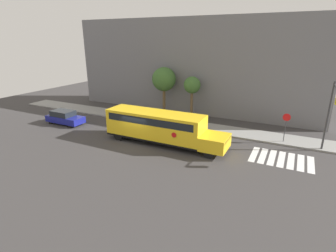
% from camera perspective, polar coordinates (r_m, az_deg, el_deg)
% --- Properties ---
extents(ground_plane, '(60.00, 60.00, 0.00)m').
position_cam_1_polar(ground_plane, '(24.58, -6.48, -3.43)').
color(ground_plane, '#3A3838').
extents(sidewalk_strip, '(44.00, 3.00, 0.15)m').
position_cam_1_polar(sidewalk_strip, '(29.87, 0.27, 0.86)').
color(sidewalk_strip, gray).
rests_on(sidewalk_strip, ground).
extents(building_backdrop, '(32.00, 4.00, 11.60)m').
position_cam_1_polar(building_backdrop, '(34.56, 5.20, 12.91)').
color(building_backdrop, slate).
rests_on(building_backdrop, ground).
extents(crosswalk_stripes, '(4.70, 3.20, 0.01)m').
position_cam_1_polar(crosswalk_stripes, '(22.91, 23.44, -6.62)').
color(crosswalk_stripes, white).
rests_on(crosswalk_stripes, ground).
extents(school_bus, '(11.29, 2.57, 2.88)m').
position_cam_1_polar(school_bus, '(23.62, -1.90, 0.04)').
color(school_bus, yellow).
rests_on(school_bus, ground).
extents(parked_car, '(4.39, 1.77, 1.51)m').
position_cam_1_polar(parked_car, '(31.54, -21.57, 1.76)').
color(parked_car, navy).
rests_on(parked_car, ground).
extents(stop_sign, '(0.67, 0.10, 2.81)m').
position_cam_1_polar(stop_sign, '(25.81, 24.25, 0.40)').
color(stop_sign, '#38383A').
rests_on(stop_sign, ground).
extents(traffic_light, '(0.28, 3.84, 5.95)m').
position_cam_1_polar(traffic_light, '(23.92, 32.00, 3.14)').
color(traffic_light, '#38383A').
rests_on(traffic_light, ground).
extents(tree_near_sidewalk, '(1.98, 1.98, 4.96)m').
position_cam_1_polar(tree_near_sidewalk, '(31.10, 5.27, 8.70)').
color(tree_near_sidewalk, brown).
rests_on(tree_near_sidewalk, ground).
extents(tree_far_sidewalk, '(2.93, 2.93, 5.86)m').
position_cam_1_polar(tree_far_sidewalk, '(32.58, -0.89, 10.06)').
color(tree_far_sidewalk, brown).
rests_on(tree_far_sidewalk, ground).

